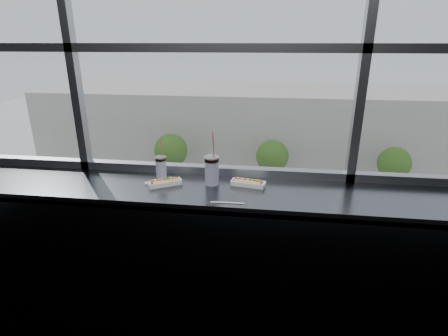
# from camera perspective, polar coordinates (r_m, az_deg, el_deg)

# --- Properties ---
(wall_back_lower) EXTENTS (6.00, 0.00, 6.00)m
(wall_back_lower) POSITION_cam_1_polar(r_m,az_deg,el_deg) (2.88, -1.84, -11.16)
(wall_back_lower) COLOR black
(wall_back_lower) RESTS_ON ground
(counter) EXTENTS (6.00, 0.55, 0.06)m
(counter) POSITION_cam_1_polar(r_m,az_deg,el_deg) (2.40, -3.07, -3.89)
(counter) COLOR #52575D
(counter) RESTS_ON ground
(counter_fascia) EXTENTS (6.00, 0.04, 1.04)m
(counter_fascia) POSITION_cam_1_polar(r_m,az_deg,el_deg) (2.45, -3.99, -17.52)
(counter_fascia) COLOR #52575D
(counter_fascia) RESTS_ON ground
(hotdog_tray_left) EXTENTS (0.23, 0.18, 0.06)m
(hotdog_tray_left) POSITION_cam_1_polar(r_m,az_deg,el_deg) (2.45, -9.62, -2.30)
(hotdog_tray_left) COLOR white
(hotdog_tray_left) RESTS_ON counter
(hotdog_tray_right) EXTENTS (0.24, 0.12, 0.06)m
(hotdog_tray_right) POSITION_cam_1_polar(r_m,az_deg,el_deg) (2.41, 3.95, -2.39)
(hotdog_tray_right) COLOR white
(hotdog_tray_right) RESTS_ON counter
(soda_cup_left) EXTENTS (0.08, 0.08, 0.30)m
(soda_cup_left) POSITION_cam_1_polar(r_m,az_deg,el_deg) (2.57, -10.24, 0.30)
(soda_cup_left) COLOR white
(soda_cup_left) RESTS_ON counter
(soda_cup_right) EXTENTS (0.11, 0.11, 0.39)m
(soda_cup_right) POSITION_cam_1_polar(r_m,az_deg,el_deg) (2.41, -2.01, -0.17)
(soda_cup_right) COLOR white
(soda_cup_right) RESTS_ON counter
(loose_straw) EXTENTS (0.21, 0.01, 0.01)m
(loose_straw) POSITION_cam_1_polar(r_m,az_deg,el_deg) (2.16, 0.54, -5.69)
(loose_straw) COLOR white
(loose_straw) RESTS_ON counter
(wrapper) EXTENTS (0.08, 0.06, 0.02)m
(wrapper) POSITION_cam_1_polar(r_m,az_deg,el_deg) (2.49, -12.16, -2.41)
(wrapper) COLOR silver
(wrapper) RESTS_ON counter
(plaza_ground) EXTENTS (120.00, 120.00, 0.00)m
(plaza_ground) POSITION_cam_1_polar(r_m,az_deg,el_deg) (47.75, 6.98, 4.05)
(plaza_ground) COLOR beige
(plaza_ground) RESTS_ON ground
(street_asphalt) EXTENTS (80.00, 10.00, 0.06)m
(street_asphalt) POSITION_cam_1_polar(r_m,az_deg,el_deg) (25.93, 5.87, -10.18)
(street_asphalt) COLOR black
(street_asphalt) RESTS_ON plaza_ground
(far_sidewalk) EXTENTS (80.00, 6.00, 0.04)m
(far_sidewalk) POSITION_cam_1_polar(r_m,az_deg,el_deg) (33.10, 6.42, -3.24)
(far_sidewalk) COLOR beige
(far_sidewalk) RESTS_ON plaza_ground
(far_building) EXTENTS (50.00, 14.00, 8.00)m
(far_building) POSITION_cam_1_polar(r_m,az_deg,el_deg) (41.43, 7.05, 7.30)
(far_building) COLOR #AFA99D
(far_building) RESTS_ON plaza_ground
(car_near_c) EXTENTS (2.87, 6.75, 2.24)m
(car_near_c) POSITION_cam_1_polar(r_m,az_deg,el_deg) (21.93, 8.59, -12.95)
(car_near_c) COLOR maroon
(car_near_c) RESTS_ON street_asphalt
(car_far_c) EXTENTS (2.41, 5.78, 1.93)m
(car_far_c) POSITION_cam_1_polar(r_m,az_deg,el_deg) (31.73, 30.95, -5.25)
(car_far_c) COLOR silver
(car_far_c) RESTS_ON street_asphalt
(car_near_b) EXTENTS (3.34, 6.96, 2.25)m
(car_near_b) POSITION_cam_1_polar(r_m,az_deg,el_deg) (23.32, -13.65, -11.14)
(car_near_b) COLOR black
(car_near_b) RESTS_ON street_asphalt
(car_far_b) EXTENTS (3.12, 7.02, 2.31)m
(car_far_b) POSITION_cam_1_polar(r_m,az_deg,el_deg) (28.96, 6.27, -4.18)
(car_far_b) COLOR #8B3713
(car_far_b) RESTS_ON street_asphalt
(car_far_a) EXTENTS (2.70, 5.69, 1.84)m
(car_far_a) POSITION_cam_1_polar(r_m,az_deg,el_deg) (31.23, -14.45, -3.34)
(car_far_a) COLOR black
(car_far_a) RESTS_ON street_asphalt
(car_near_d) EXTENTS (2.49, 5.90, 1.96)m
(car_near_d) POSITION_cam_1_polar(r_m,az_deg,el_deg) (22.81, 22.51, -13.42)
(car_near_d) COLOR silver
(car_near_d) RESTS_ON street_asphalt
(pedestrian_a) EXTENTS (0.95, 0.72, 2.15)m
(pedestrian_a) POSITION_cam_1_polar(r_m,az_deg,el_deg) (34.32, -6.33, -0.41)
(pedestrian_a) COLOR #66605B
(pedestrian_a) RESTS_ON far_sidewalk
(pedestrian_d) EXTENTS (0.94, 0.71, 2.12)m
(pedestrian_d) POSITION_cam_1_polar(r_m,az_deg,el_deg) (35.07, 24.26, -1.71)
(pedestrian_d) COLOR #66605B
(pedestrian_d) RESTS_ON far_sidewalk
(pedestrian_c) EXTENTS (0.61, 0.81, 1.83)m
(pedestrian_c) POSITION_cam_1_polar(r_m,az_deg,el_deg) (32.82, 16.97, -2.48)
(pedestrian_c) COLOR #66605B
(pedestrian_c) RESTS_ON far_sidewalk
(pedestrian_b) EXTENTS (0.84, 0.63, 1.89)m
(pedestrian_b) POSITION_cam_1_polar(r_m,az_deg,el_deg) (32.93, 2.53, -1.44)
(pedestrian_b) COLOR #66605B
(pedestrian_b) RESTS_ON far_sidewalk
(tree_left) EXTENTS (3.14, 3.14, 4.91)m
(tree_left) POSITION_cam_1_polar(r_m,az_deg,el_deg) (33.24, -8.65, 2.83)
(tree_left) COLOR #47382B
(tree_left) RESTS_ON far_sidewalk
(tree_center) EXTENTS (3.00, 3.00, 4.68)m
(tree_center) POSITION_cam_1_polar(r_m,az_deg,el_deg) (31.99, 7.89, 1.89)
(tree_center) COLOR #47382B
(tree_center) RESTS_ON far_sidewalk
(tree_right) EXTENTS (2.84, 2.84, 4.44)m
(tree_right) POSITION_cam_1_polar(r_m,az_deg,el_deg) (33.82, 26.01, 0.71)
(tree_right) COLOR #47382B
(tree_right) RESTS_ON far_sidewalk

